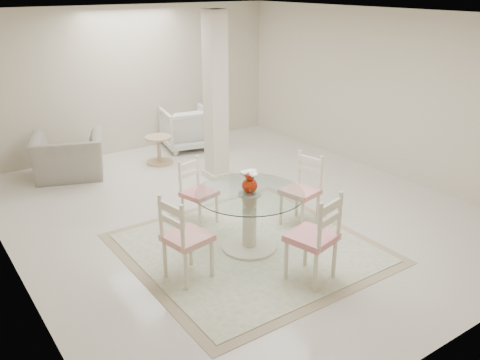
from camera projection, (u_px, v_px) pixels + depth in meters
ground at (236, 210)px, 7.35m from camera, size 7.00×7.00×0.00m
room_shell at (236, 82)px, 6.67m from camera, size 6.02×7.02×2.71m
column at (216, 98)px, 8.12m from camera, size 0.30×0.30×2.70m
area_rug at (249, 248)px, 6.29m from camera, size 2.84×2.84×0.02m
dining_table at (249, 221)px, 6.16m from camera, size 1.31×1.31×0.75m
red_vase at (250, 181)px, 5.97m from camera, size 0.22×0.21×0.29m
dining_chair_east at (304, 185)px, 6.75m from camera, size 0.51×0.51×1.08m
dining_chair_north at (196, 187)px, 6.78m from camera, size 0.48×0.48×0.99m
dining_chair_west at (182, 233)px, 5.42m from camera, size 0.52×0.52×1.12m
dining_chair_south at (318, 232)px, 5.39m from camera, size 0.56×0.56×1.16m
recliner_taupe at (69, 157)px, 8.44m from camera, size 1.39×1.31×0.73m
armchair_white at (186, 128)px, 9.92m from camera, size 1.03×1.05×0.81m
side_table at (159, 151)px, 9.15m from camera, size 0.48×0.48×0.50m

